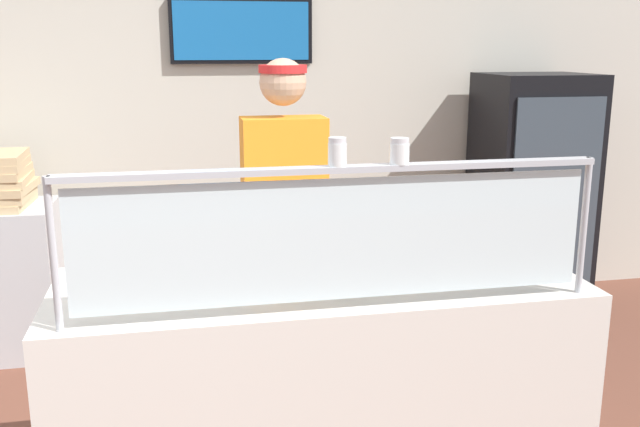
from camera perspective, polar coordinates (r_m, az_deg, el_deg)
ground_plane at (r=3.63m, az=-2.11°, el=-16.55°), size 12.00×12.00×0.00m
shop_rear_unit at (r=4.83m, az=-5.57°, el=7.96°), size 6.37×0.13×2.70m
serving_counter at (r=2.85m, az=-0.02°, el=-14.54°), size 1.97×0.73×0.95m
sneeze_guard at (r=2.29m, az=1.50°, el=-0.69°), size 1.80×0.06×0.49m
pizza_tray at (r=2.73m, az=0.80°, el=-4.61°), size 0.50×0.50×0.04m
pizza_server at (r=2.71m, az=1.76°, el=-4.24°), size 0.12×0.29×0.01m
parmesan_shaker at (r=2.24m, az=1.41°, el=4.86°), size 0.06×0.06×0.09m
pepper_flake_shaker at (r=2.30m, az=6.45°, el=4.91°), size 0.06×0.06×0.09m
worker_figure at (r=3.27m, az=-2.79°, el=-0.88°), size 0.41×0.50×1.76m
drink_fridge at (r=5.04m, az=16.69°, el=1.46°), size 0.70×0.63×1.63m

